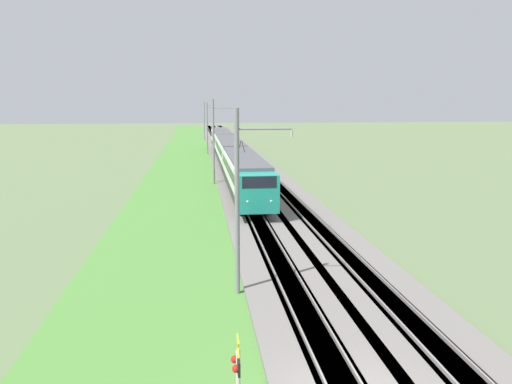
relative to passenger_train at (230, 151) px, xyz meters
name	(u,v)px	position (x,y,z in m)	size (l,w,h in m)	color
ballast_main	(231,170)	(-2.35, 0.00, -2.21)	(240.00, 4.40, 0.30)	slate
ballast_adjacent	(261,170)	(-2.35, -3.90, -2.21)	(240.00, 4.40, 0.30)	slate
track_main	(231,170)	(-2.35, 0.00, -2.20)	(240.00, 1.57, 0.45)	#4C4238
track_adjacent	(261,170)	(-2.35, -3.90, -2.20)	(240.00, 1.57, 0.45)	#4C4238
grass_verge	(184,172)	(-2.35, 5.96, -2.30)	(240.00, 8.93, 0.12)	#4C8438
passenger_train	(230,151)	(0.00, 0.00, 0.00)	(62.53, 3.02, 5.04)	teal
crossing_signal_near	(238,382)	(-53.75, 3.32, -0.52)	(0.70, 0.23, 3.04)	beige
catenary_mast_near	(238,202)	(-43.62, 2.44, 2.00)	(0.22, 2.56, 8.44)	slate
catenary_mast_mid	(214,141)	(-12.44, 2.44, 2.28)	(0.22, 2.56, 9.00)	slate
catenary_mast_far	(208,128)	(18.74, 2.44, 2.11)	(0.22, 2.56, 8.65)	slate
catenary_mast_distant	(205,121)	(49.92, 2.44, 2.21)	(0.22, 2.56, 8.85)	slate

